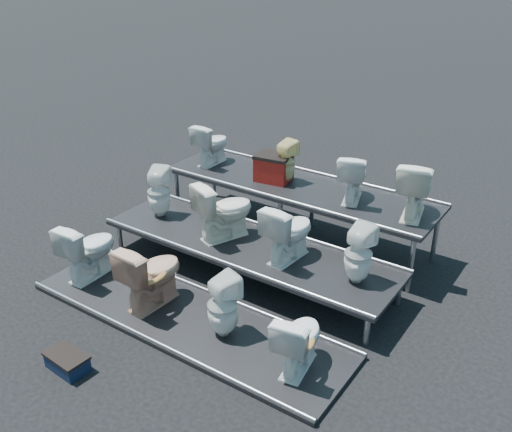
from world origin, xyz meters
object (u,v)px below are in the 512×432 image
Objects in this scene: toilet_6 at (289,231)px; red_crate at (274,169)px; toilet_3 at (299,339)px; toilet_9 at (286,162)px; step_stool at (67,363)px; toilet_11 at (415,188)px; toilet_0 at (88,249)px; toilet_1 at (151,274)px; toilet_4 at (159,192)px; toilet_10 at (353,176)px; toilet_5 at (224,210)px; toilet_8 at (211,144)px; toilet_7 at (359,254)px; toilet_2 at (223,306)px.

red_crate is (-1.04, 1.27, 0.19)m from toilet_6.
toilet_3 is at bearing -60.41° from red_crate.
step_stool is at bearing 95.02° from toilet_9.
toilet_6 is 0.99× the size of toilet_11.
toilet_1 is (1.14, 0.00, 0.02)m from toilet_0.
step_stool is (1.09, -2.67, -0.75)m from toilet_4.
toilet_11 reaches higher than toilet_4.
toilet_10 is at bearing -95.33° from toilet_6.
step_stool is (-0.11, -2.67, -0.79)m from toilet_5.
toilet_8 reaches higher than toilet_6.
toilet_1 is 1.24× the size of toilet_10.
toilet_1 is at bearing 36.59° from toilet_7.
toilet_11 is 1.71× the size of step_stool.
toilet_5 is at bearing 91.35° from step_stool.
red_crate is (-1.97, 2.57, 0.62)m from toilet_3.
toilet_6 is 1.65m from red_crate.
toilet_11 is (2.27, 2.60, 0.76)m from toilet_1.
toilet_7 reaches higher than toilet_0.
toilet_10 is 1.38× the size of red_crate.
toilet_5 is (1.20, 0.00, 0.04)m from toilet_4.
toilet_3 is at bearing -161.68° from toilet_2.
toilet_11 is at bearing -96.10° from toilet_2.
toilet_10 is at bearing -78.24° from toilet_2.
toilet_1 is 1.09× the size of toilet_11.
toilet_6 is at bearing -152.52° from toilet_0.
toilet_4 is 1.01× the size of toilet_7.
toilet_8 is 0.97× the size of toilet_10.
toilet_10 is (0.30, 2.60, 0.76)m from toilet_2.
toilet_4 is 2.80m from toilet_10.
toilet_9 is 4.13m from step_stool.
toilet_1 is 2.51m from toilet_7.
step_stool is at bearing 106.33° from toilet_8.
toilet_4 is at bearing -12.87° from toilet_2.
toilet_11 is at bearing -125.77° from toilet_6.
toilet_4 is at bearing 10.73° from toilet_10.
toilet_4 is 0.96× the size of toilet_11.
toilet_7 is 1.11× the size of toilet_8.
toilet_7 reaches higher than toilet_2.
toilet_11 is 2.17m from red_crate.
toilet_9 is (1.36, 1.30, 0.35)m from toilet_4.
toilet_9 is at bearing 89.78° from step_stool.
toilet_5 is at bearing -136.62° from toilet_0.
toilet_8 is at bearing 109.53° from step_stool.
toilet_4 is 2.21m from toilet_6.
toilet_5 reaches higher than toilet_7.
toilet_1 reaches higher than toilet_0.
toilet_6 is at bearing -74.55° from toilet_2.
toilet_2 is 2.82m from toilet_9.
toilet_2 is 1.07× the size of toilet_3.
toilet_0 is at bearing 69.86° from toilet_9.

